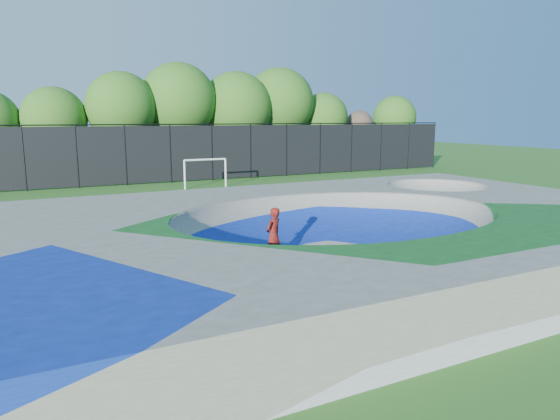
# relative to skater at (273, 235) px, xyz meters

# --- Properties ---
(ground) EXTENTS (120.00, 120.00, 0.00)m
(ground) POSITION_rel_skater_xyz_m (2.20, -0.40, -0.87)
(ground) COLOR #295F1A
(ground) RESTS_ON ground
(skate_deck) EXTENTS (22.00, 14.00, 1.50)m
(skate_deck) POSITION_rel_skater_xyz_m (2.20, -0.40, -0.12)
(skate_deck) COLOR gray
(skate_deck) RESTS_ON ground
(skater) EXTENTS (0.75, 0.66, 1.73)m
(skater) POSITION_rel_skater_xyz_m (0.00, 0.00, 0.00)
(skater) COLOR red
(skater) RESTS_ON ground
(skateboard) EXTENTS (0.76, 0.64, 0.05)m
(skateboard) POSITION_rel_skater_xyz_m (0.00, 0.00, -0.84)
(skateboard) COLOR black
(skateboard) RESTS_ON ground
(soccer_goal) EXTENTS (2.85, 0.12, 1.88)m
(soccer_goal) POSITION_rel_skater_xyz_m (3.49, 17.02, 0.43)
(soccer_goal) COLOR white
(soccer_goal) RESTS_ON ground
(fence) EXTENTS (48.09, 0.09, 4.04)m
(fence) POSITION_rel_skater_xyz_m (2.20, 20.60, 1.23)
(fence) COLOR black
(fence) RESTS_ON ground
(treeline) EXTENTS (52.94, 6.64, 8.68)m
(treeline) POSITION_rel_skater_xyz_m (2.30, 25.45, 4.20)
(treeline) COLOR #4B3625
(treeline) RESTS_ON ground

